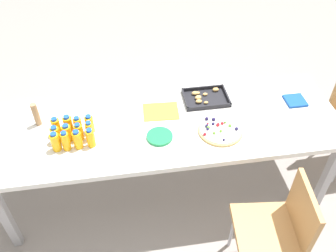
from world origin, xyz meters
The scene contains 21 objects.
ground_plane centered at (0.00, 0.00, 0.00)m, with size 12.00×12.00×0.00m, color gray.
party_table centered at (0.00, 0.00, 0.68)m, with size 2.52×0.84×0.74m.
chair_near_right centered at (0.58, -0.79, 0.50)m, with size 0.44×0.44×0.83m.
juice_bottle_0 centered at (-0.76, -0.14, 0.81)m, with size 0.06×0.06×0.15m.
juice_bottle_1 centered at (-0.69, -0.15, 0.81)m, with size 0.05×0.05×0.15m.
juice_bottle_2 centered at (-0.62, -0.14, 0.81)m, with size 0.06×0.06×0.14m.
juice_bottle_3 centered at (-0.53, -0.14, 0.81)m, with size 0.05×0.05×0.15m.
juice_bottle_4 centered at (-0.77, -0.07, 0.80)m, with size 0.06×0.06×0.13m.
juice_bottle_5 centered at (-0.69, -0.07, 0.80)m, with size 0.06×0.06×0.14m.
juice_bottle_6 centered at (-0.61, -0.07, 0.80)m, with size 0.05×0.05×0.14m.
juice_bottle_7 centered at (-0.54, -0.07, 0.81)m, with size 0.05×0.05×0.15m.
juice_bottle_8 centered at (-0.77, 0.01, 0.81)m, with size 0.06×0.06×0.15m.
juice_bottle_9 centered at (-0.69, 0.01, 0.81)m, with size 0.06×0.06×0.15m.
juice_bottle_10 centered at (-0.62, 0.00, 0.80)m, with size 0.06×0.06×0.14m.
juice_bottle_11 centered at (-0.54, 0.00, 0.81)m, with size 0.06×0.06×0.14m.
fruit_pizza centered at (0.35, -0.14, 0.75)m, with size 0.31×0.31×0.05m.
snack_tray centered at (0.33, 0.23, 0.75)m, with size 0.34×0.25×0.04m.
plate_stack centered at (-0.07, -0.14, 0.75)m, with size 0.18×0.18×0.02m.
napkin_stack centered at (1.00, 0.09, 0.75)m, with size 0.15×0.15×0.02m, color #194CA5.
cardboard_tube centered at (-0.91, 0.13, 0.83)m, with size 0.04×0.04×0.18m, color #9E7A56.
paper_folder centered at (-0.03, 0.13, 0.74)m, with size 0.26×0.20×0.01m, color yellow.
Camera 1 is at (-0.29, -1.88, 2.49)m, focal length 38.63 mm.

